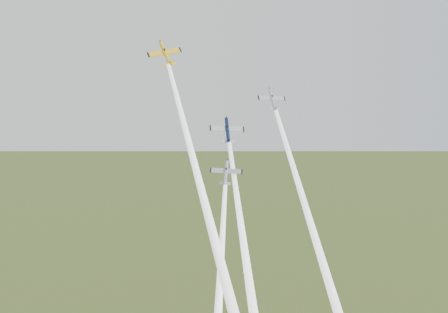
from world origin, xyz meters
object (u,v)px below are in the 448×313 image
plane_navy (227,130)px  plane_silver_low (226,173)px  plane_silver_right (272,100)px  plane_yellow (166,54)px

plane_navy → plane_silver_low: (-1.49, -7.81, -9.21)m
plane_silver_low → plane_silver_right: bearing=41.7°
plane_navy → plane_silver_right: size_ratio=1.16×
plane_silver_right → plane_silver_low: (-12.31, -6.64, -16.65)m
plane_yellow → plane_silver_right: bearing=-24.0°
plane_navy → plane_silver_right: (10.83, -1.17, 7.45)m
plane_silver_right → plane_silver_low: bearing=-167.3°
plane_yellow → plane_silver_right: plane_yellow is taller
plane_silver_low → plane_yellow: bearing=159.6°
plane_yellow → plane_silver_low: size_ratio=1.14×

